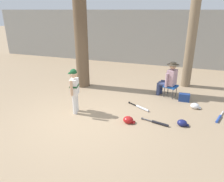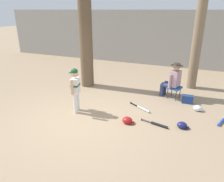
{
  "view_description": "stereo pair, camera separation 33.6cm",
  "coord_description": "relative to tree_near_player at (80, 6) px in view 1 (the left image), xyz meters",
  "views": [
    {
      "loc": [
        2.38,
        -4.46,
        2.8
      ],
      "look_at": [
        0.63,
        0.56,
        0.75
      ],
      "focal_mm": 33.86,
      "sensor_mm": 36.0,
      "label": 1
    },
    {
      "loc": [
        2.7,
        -4.34,
        2.8
      ],
      "look_at": [
        0.63,
        0.56,
        0.75
      ],
      "focal_mm": 33.86,
      "sensor_mm": 36.0,
      "label": 2
    }
  ],
  "objects": [
    {
      "name": "ground_plane",
      "position": [
        1.26,
        -2.57,
        -2.91
      ],
      "size": [
        60.0,
        60.0,
        0.0
      ],
      "primitive_type": "plane",
      "color": "#9E8466"
    },
    {
      "name": "tree_behind_spectator",
      "position": [
        3.78,
        1.33,
        -0.41
      ],
      "size": [
        0.53,
        0.53,
        5.55
      ],
      "color": "#7F6B51",
      "rests_on": "ground"
    },
    {
      "name": "bat_blue_youth",
      "position": [
        4.73,
        -1.22,
        -2.88
      ],
      "size": [
        0.3,
        0.72,
        0.07
      ],
      "color": "#2347AD",
      "rests_on": "ground"
    },
    {
      "name": "concrete_back_wall",
      "position": [
        1.26,
        4.41,
        -1.51
      ],
      "size": [
        18.0,
        0.36,
        2.8
      ],
      "primitive_type": "cube",
      "color": "#9E9E99",
      "rests_on": "ground"
    },
    {
      "name": "batting_helmet_red",
      "position": [
        2.42,
        -2.23,
        -2.83
      ],
      "size": [
        0.32,
        0.25,
        0.18
      ],
      "color": "#A81919",
      "rests_on": "ground"
    },
    {
      "name": "handbag_beside_stool",
      "position": [
        3.78,
        -0.27,
        -2.78
      ],
      "size": [
        0.35,
        0.19,
        0.26
      ],
      "primitive_type": "cube",
      "rotation": [
        0.0,
        0.0,
        0.04
      ],
      "color": "navy",
      "rests_on": "ground"
    },
    {
      "name": "batting_helmet_navy",
      "position": [
        3.78,
        -1.92,
        -2.84
      ],
      "size": [
        0.3,
        0.23,
        0.17
      ],
      "color": "navy",
      "rests_on": "ground"
    },
    {
      "name": "seated_spectator",
      "position": [
        3.22,
        0.01,
        -2.27
      ],
      "size": [
        0.68,
        0.53,
        1.2
      ],
      "color": "navy",
      "rests_on": "ground"
    },
    {
      "name": "folding_stool",
      "position": [
        3.31,
        -0.02,
        -2.55
      ],
      "size": [
        0.51,
        0.51,
        0.41
      ],
      "color": "#194C9E",
      "rests_on": "ground"
    },
    {
      "name": "tree_near_player",
      "position": [
        0.0,
        0.0,
        0.0
      ],
      "size": [
        0.66,
        0.66,
        6.46
      ],
      "color": "brown",
      "rests_on": "ground"
    },
    {
      "name": "bat_aluminum_silver",
      "position": [
        2.56,
        -1.29,
        -2.88
      ],
      "size": [
        0.73,
        0.46,
        0.07
      ],
      "color": "#B7BCC6",
      "rests_on": "ground"
    },
    {
      "name": "bat_black_composite",
      "position": [
        3.18,
        -2.05,
        -2.88
      ],
      "size": [
        0.75,
        0.24,
        0.07
      ],
      "color": "black",
      "rests_on": "ground"
    },
    {
      "name": "batting_helmet_white",
      "position": [
        4.1,
        -0.72,
        -2.83
      ],
      "size": [
        0.31,
        0.24,
        0.18
      ],
      "color": "silver",
      "rests_on": "ground"
    },
    {
      "name": "young_ballplayer",
      "position": [
        0.81,
        -2.14,
        -2.17
      ],
      "size": [
        0.42,
        0.57,
        1.31
      ],
      "color": "white",
      "rests_on": "ground"
    }
  ]
}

